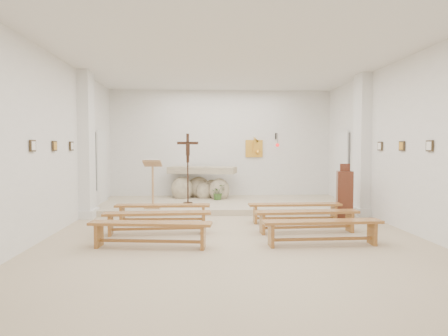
{
  "coord_description": "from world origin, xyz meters",
  "views": [
    {
      "loc": [
        -0.58,
        -7.74,
        1.7
      ],
      "look_at": [
        -0.09,
        1.6,
        1.21
      ],
      "focal_mm": 32.0,
      "sensor_mm": 36.0,
      "label": 1
    }
  ],
  "objects": [
    {
      "name": "ceiling",
      "position": [
        0.0,
        0.0,
        3.49
      ],
      "size": [
        7.0,
        10.0,
        0.02
      ],
      "primitive_type": "cube",
      "color": "silver",
      "rests_on": "wall_back"
    },
    {
      "name": "pilaster_right",
      "position": [
        3.37,
        2.0,
        1.75
      ],
      "size": [
        0.26,
        0.55,
        3.5
      ],
      "primitive_type": "cube",
      "color": "white",
      "rests_on": "ground"
    },
    {
      "name": "bench_right_second",
      "position": [
        1.47,
        0.0,
        0.33
      ],
      "size": [
        2.08,
        0.44,
        0.44
      ],
      "rotation": [
        0.0,
        0.0,
        0.06
      ],
      "color": "#A4702F",
      "rests_on": "ground"
    },
    {
      "name": "lectern",
      "position": [
        -1.85,
        2.37,
        0.77
      ],
      "size": [
        0.47,
        0.4,
        1.26
      ],
      "rotation": [
        0.0,
        0.0,
        -0.05
      ],
      "color": "tan",
      "rests_on": "sanctuary_platform"
    },
    {
      "name": "donation_pedestal",
      "position": [
        2.74,
        1.42,
        0.58
      ],
      "size": [
        0.42,
        0.42,
        1.31
      ],
      "rotation": [
        0.0,
        0.0,
        -0.21
      ],
      "color": "brown",
      "rests_on": "ground"
    },
    {
      "name": "sanctuary_platform",
      "position": [
        0.0,
        3.5,
        0.07
      ],
      "size": [
        6.98,
        3.0,
        0.15
      ],
      "primitive_type": "cube",
      "color": "beige",
      "rests_on": "ground"
    },
    {
      "name": "bench_right_front",
      "position": [
        1.47,
        1.03,
        0.33
      ],
      "size": [
        2.07,
        0.34,
        0.44
      ],
      "rotation": [
        0.0,
        0.0,
        0.01
      ],
      "color": "#A4702F",
      "rests_on": "ground"
    },
    {
      "name": "station_frame_right_rear",
      "position": [
        3.47,
        1.2,
        1.72
      ],
      "size": [
        0.03,
        0.2,
        0.2
      ],
      "primitive_type": "cube",
      "color": "#3A2C19",
      "rests_on": "wall_right"
    },
    {
      "name": "bench_left_front",
      "position": [
        -1.47,
        1.03,
        0.33
      ],
      "size": [
        2.08,
        0.39,
        0.44
      ],
      "rotation": [
        0.0,
        0.0,
        -0.03
      ],
      "color": "#A4702F",
      "rests_on": "ground"
    },
    {
      "name": "radiator_left",
      "position": [
        -3.43,
        2.7,
        0.27
      ],
      "size": [
        0.1,
        0.85,
        0.52
      ],
      "primitive_type": "cube",
      "color": "silver",
      "rests_on": "ground"
    },
    {
      "name": "radiator_right",
      "position": [
        3.43,
        2.7,
        0.27
      ],
      "size": [
        0.1,
        0.85,
        0.52
      ],
      "primitive_type": "cube",
      "color": "silver",
      "rests_on": "ground"
    },
    {
      "name": "potted_plant",
      "position": [
        -0.15,
        3.91,
        0.38
      ],
      "size": [
        0.54,
        0.52,
        0.45
      ],
      "primitive_type": "imported",
      "rotation": [
        0.0,
        0.0,
        0.58
      ],
      "color": "#396327",
      "rests_on": "sanctuary_platform"
    },
    {
      "name": "gold_wall_relief",
      "position": [
        1.05,
        4.96,
        1.65
      ],
      "size": [
        0.55,
        0.04,
        0.55
      ],
      "primitive_type": "cube",
      "color": "gold",
      "rests_on": "wall_back"
    },
    {
      "name": "wall_left",
      "position": [
        -3.49,
        0.0,
        1.75
      ],
      "size": [
        0.02,
        10.0,
        3.5
      ],
      "primitive_type": "cube",
      "color": "white",
      "rests_on": "ground"
    },
    {
      "name": "bench_left_third",
      "position": [
        -1.47,
        -1.03,
        0.33
      ],
      "size": [
        2.09,
        0.58,
        0.44
      ],
      "rotation": [
        0.0,
        0.0,
        -0.12
      ],
      "color": "#A4702F",
      "rests_on": "ground"
    },
    {
      "name": "sanctuary_lamp",
      "position": [
        1.75,
        4.71,
        1.81
      ],
      "size": [
        0.11,
        0.36,
        0.44
      ],
      "color": "black",
      "rests_on": "wall_back"
    },
    {
      "name": "wall_right",
      "position": [
        3.49,
        0.0,
        1.75
      ],
      "size": [
        0.02,
        10.0,
        3.5
      ],
      "primitive_type": "cube",
      "color": "white",
      "rests_on": "ground"
    },
    {
      "name": "altar",
      "position": [
        -0.62,
        4.41,
        0.55
      ],
      "size": [
        2.14,
        1.21,
        1.04
      ],
      "rotation": [
        0.0,
        0.0,
        -0.22
      ],
      "color": "beige",
      "rests_on": "sanctuary_platform"
    },
    {
      "name": "station_frame_right_front",
      "position": [
        3.47,
        -0.8,
        1.72
      ],
      "size": [
        0.03,
        0.2,
        0.2
      ],
      "primitive_type": "cube",
      "color": "#3A2C19",
      "rests_on": "wall_right"
    },
    {
      "name": "wall_back",
      "position": [
        0.0,
        4.99,
        1.75
      ],
      "size": [
        7.0,
        0.02,
        3.5
      ],
      "primitive_type": "cube",
      "color": "white",
      "rests_on": "ground"
    },
    {
      "name": "pilaster_left",
      "position": [
        -3.37,
        2.0,
        1.75
      ],
      "size": [
        0.26,
        0.55,
        3.5
      ],
      "primitive_type": "cube",
      "color": "white",
      "rests_on": "ground"
    },
    {
      "name": "station_frame_left_rear",
      "position": [
        -3.47,
        1.2,
        1.72
      ],
      "size": [
        0.03,
        0.2,
        0.2
      ],
      "primitive_type": "cube",
      "color": "#3A2C19",
      "rests_on": "wall_left"
    },
    {
      "name": "ground",
      "position": [
        0.0,
        0.0,
        0.0
      ],
      "size": [
        7.0,
        10.0,
        0.0
      ],
      "primitive_type": "cube",
      "color": "#C9B491",
      "rests_on": "ground"
    },
    {
      "name": "bench_left_second",
      "position": [
        -1.47,
        0.0,
        0.33
      ],
      "size": [
        2.08,
        0.43,
        0.44
      ],
      "rotation": [
        0.0,
        0.0,
        0.05
      ],
      "color": "#A4702F",
      "rests_on": "ground"
    },
    {
      "name": "bench_right_third",
      "position": [
        1.47,
        -1.03,
        0.33
      ],
      "size": [
        2.08,
        0.39,
        0.44
      ],
      "rotation": [
        0.0,
        0.0,
        0.03
      ],
      "color": "#A4702F",
      "rests_on": "ground"
    },
    {
      "name": "station_frame_left_front",
      "position": [
        -3.47,
        -0.8,
        1.72
      ],
      "size": [
        0.03,
        0.2,
        0.2
      ],
      "primitive_type": "cube",
      "color": "#3A2C19",
      "rests_on": "wall_left"
    },
    {
      "name": "crucifix_stand",
      "position": [
        -1.0,
        3.18,
        1.26
      ],
      "size": [
        0.58,
        0.25,
        1.91
      ],
      "rotation": [
        0.0,
        0.0,
        0.15
      ],
      "color": "#321D10",
      "rests_on": "sanctuary_platform"
    },
    {
      "name": "station_frame_left_mid",
      "position": [
        -3.47,
        0.2,
        1.72
      ],
      "size": [
        0.03,
        0.2,
        0.2
      ],
      "primitive_type": "cube",
      "color": "#3A2C19",
      "rests_on": "wall_left"
    },
    {
      "name": "station_frame_right_mid",
      "position": [
        3.47,
        0.2,
        1.72
      ],
      "size": [
        0.03,
        0.2,
        0.2
      ],
      "primitive_type": "cube",
      "color": "#3A2C19",
      "rests_on": "wall_right"
    }
  ]
}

